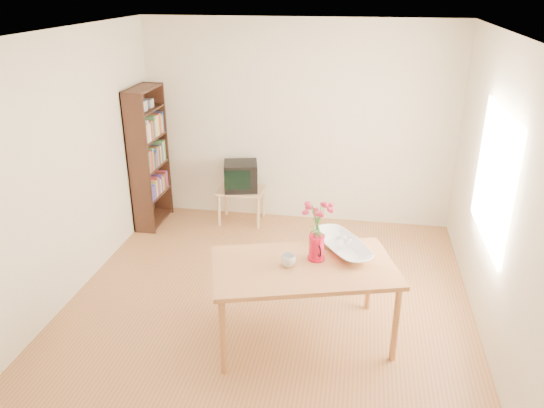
% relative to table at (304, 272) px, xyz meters
% --- Properties ---
extents(room, '(4.50, 4.50, 4.50)m').
position_rel_table_xyz_m(room, '(-0.37, 0.40, 0.62)').
color(room, '#9E6538').
rests_on(room, ground).
extents(table, '(1.74, 1.29, 0.75)m').
position_rel_table_xyz_m(table, '(0.00, 0.00, 0.00)').
color(table, '#B36E3D').
rests_on(table, ground).
extents(tv_stand, '(0.60, 0.45, 0.46)m').
position_rel_table_xyz_m(tv_stand, '(-1.10, 2.36, -0.29)').
color(tv_stand, tan).
rests_on(tv_stand, ground).
extents(bookshelf, '(0.28, 0.70, 1.80)m').
position_rel_table_xyz_m(bookshelf, '(-2.25, 2.14, 0.16)').
color(bookshelf, black).
rests_on(bookshelf, ground).
extents(pitcher, '(0.15, 0.22, 0.23)m').
position_rel_table_xyz_m(pitcher, '(0.09, 0.13, 0.18)').
color(pitcher, red).
rests_on(pitcher, table).
extents(flowers, '(0.26, 0.26, 0.37)m').
position_rel_table_xyz_m(flowers, '(0.09, 0.13, 0.48)').
color(flowers, '#C32D4F').
rests_on(flowers, pitcher).
extents(mug, '(0.18, 0.18, 0.10)m').
position_rel_table_xyz_m(mug, '(-0.13, -0.03, 0.12)').
color(mug, white).
rests_on(mug, table).
extents(bowl, '(0.68, 0.68, 0.47)m').
position_rel_table_xyz_m(bowl, '(0.31, 0.35, 0.31)').
color(bowl, white).
rests_on(bowl, table).
extents(teacup_a, '(0.08, 0.08, 0.06)m').
position_rel_table_xyz_m(teacup_a, '(0.27, 0.35, 0.26)').
color(teacup_a, white).
rests_on(teacup_a, bowl).
extents(teacup_b, '(0.07, 0.07, 0.06)m').
position_rel_table_xyz_m(teacup_b, '(0.35, 0.37, 0.26)').
color(teacup_b, white).
rests_on(teacup_b, bowl).
extents(television, '(0.50, 0.48, 0.37)m').
position_rel_table_xyz_m(television, '(-1.10, 2.38, -0.03)').
color(television, black).
rests_on(television, tv_stand).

